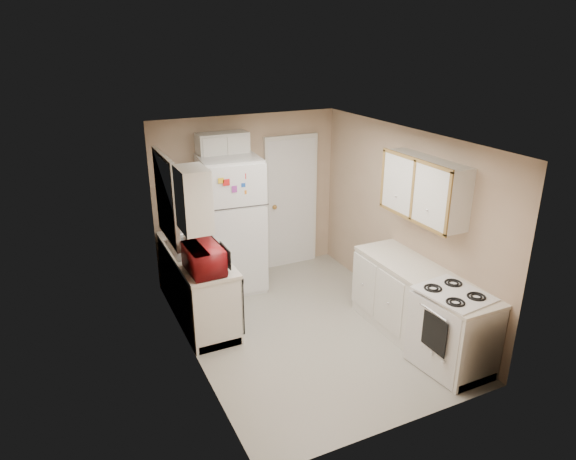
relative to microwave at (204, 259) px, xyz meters
name	(u,v)px	position (x,y,z in m)	size (l,w,h in m)	color
floor	(305,328)	(1.15, -0.30, -1.05)	(3.80, 3.80, 0.00)	#BBB6AA
ceiling	(308,137)	(1.15, -0.30, 1.35)	(3.80, 3.80, 0.00)	white
wall_left	(189,261)	(-0.25, -0.30, 0.15)	(3.80, 3.80, 0.00)	tan
wall_right	(404,222)	(2.55, -0.30, 0.15)	(3.80, 3.80, 0.00)	tan
wall_back	(248,196)	(1.15, 1.60, 0.15)	(2.80, 2.80, 0.00)	tan
wall_front	(408,315)	(1.15, -2.20, 0.15)	(2.80, 2.80, 0.00)	tan
left_counter	(197,284)	(0.05, 0.60, -0.60)	(0.60, 1.80, 0.90)	silver
dishwasher	(234,297)	(0.34, 0.00, -0.56)	(0.03, 0.58, 0.72)	black
sink	(192,250)	(0.05, 0.75, -0.19)	(0.54, 0.74, 0.16)	gray
microwave	(204,259)	(0.00, 0.00, 0.00)	(0.31, 0.56, 0.37)	maroon
soap_bottle	(179,231)	(0.00, 1.16, -0.05)	(0.08, 0.09, 0.19)	beige
window_blinds	(167,198)	(-0.21, 0.75, 0.55)	(0.10, 0.98, 1.08)	silver
upper_cabinet_left	(193,200)	(-0.10, -0.08, 0.75)	(0.30, 0.45, 0.70)	silver
refrigerator	(231,224)	(0.74, 1.20, -0.09)	(0.79, 0.77, 1.92)	white
cabinet_over_fridge	(223,147)	(0.75, 1.45, 0.95)	(0.70, 0.30, 0.40)	silver
interior_door	(291,202)	(1.85, 1.56, -0.03)	(0.86, 0.06, 2.08)	white
right_counter	(420,307)	(2.25, -1.10, -0.60)	(0.60, 2.00, 0.90)	silver
stove	(449,332)	(2.20, -1.65, -0.62)	(0.58, 0.71, 0.87)	white
upper_cabinet_right	(424,188)	(2.40, -0.80, 0.75)	(0.30, 1.20, 0.70)	silver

